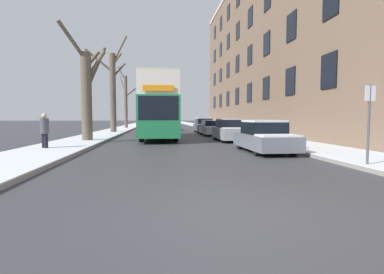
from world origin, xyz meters
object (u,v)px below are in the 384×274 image
oncoming_van (156,120)px  street_sign_post (369,121)px  parked_car_3 (204,126)px  pedestrian_left_sidewalk (45,131)px  parked_car_2 (213,128)px  double_decker_bus (159,105)px  parked_car_1 (231,131)px  bare_tree_left_2 (126,100)px  bare_tree_left_0 (87,91)px  parked_car_0 (264,137)px  bare_tree_left_1 (113,88)px

oncoming_van → street_sign_post: 29.39m
parked_car_3 → oncoming_van: (-4.90, 6.33, 0.55)m
pedestrian_left_sidewalk → street_sign_post: (11.06, -5.95, 0.47)m
parked_car_2 → street_sign_post: bearing=-85.4°
double_decker_bus → parked_car_1: bearing=-33.6°
bare_tree_left_2 → pedestrian_left_sidewalk: size_ratio=4.91×
bare_tree_left_0 → double_decker_bus: bearing=37.2°
oncoming_van → double_decker_bus: bearing=-88.9°
parked_car_2 → parked_car_0: bearing=-90.0°
parked_car_2 → pedestrian_left_sidewalk: pedestrian_left_sidewalk is taller
parked_car_3 → oncoming_van: size_ratio=0.81×
bare_tree_left_2 → parked_car_2: bare_tree_left_2 is taller
bare_tree_left_1 → parked_car_2: 10.45m
bare_tree_left_2 → oncoming_van: size_ratio=1.56×
bare_tree_left_1 → bare_tree_left_0: bearing=-89.9°
pedestrian_left_sidewalk → bare_tree_left_2: bearing=128.1°
parked_car_1 → parked_car_2: 6.33m
pedestrian_left_sidewalk → bare_tree_left_1: bearing=126.6°
parked_car_1 → parked_car_3: parked_car_3 is taller
bare_tree_left_1 → parked_car_2: bare_tree_left_1 is taller
bare_tree_left_0 → bare_tree_left_2: bearing=90.4°
oncoming_van → bare_tree_left_0: bearing=-102.6°
parked_car_2 → parked_car_3: (0.00, 5.11, 0.07)m
double_decker_bus → parked_car_1: double_decker_bus is taller
parked_car_1 → oncoming_van: (-4.90, 17.77, 0.57)m
bare_tree_left_1 → parked_car_2: (8.91, -4.02, -3.69)m
street_sign_post → parked_car_0: bearing=106.4°
oncoming_van → pedestrian_left_sidewalk: size_ratio=3.15×
bare_tree_left_0 → pedestrian_left_sidewalk: 5.34m
parked_car_2 → oncoming_van: bearing=113.2°
parked_car_2 → street_sign_post: 17.35m
double_decker_bus → oncoming_van: (-0.28, 14.69, -1.18)m
bare_tree_left_1 → oncoming_van: size_ratio=1.78×
pedestrian_left_sidewalk → parked_car_2: bearing=88.9°
oncoming_van → parked_car_0: bearing=-78.5°
bare_tree_left_1 → parked_car_0: 19.17m
parked_car_2 → parked_car_3: size_ratio=0.98×
bare_tree_left_1 → parked_car_0: bare_tree_left_1 is taller
parked_car_3 → street_sign_post: (1.39, -22.38, 0.72)m
bare_tree_left_2 → double_decker_bus: size_ratio=0.78×
parked_car_1 → parked_car_0: bearing=-90.0°
double_decker_bus → street_sign_post: double_decker_bus is taller
parked_car_1 → street_sign_post: 11.05m
oncoming_van → street_sign_post: (6.29, -28.71, 0.18)m
bare_tree_left_0 → parked_car_3: bare_tree_left_0 is taller
bare_tree_left_0 → street_sign_post: bare_tree_left_0 is taller
bare_tree_left_0 → bare_tree_left_2: size_ratio=0.82×
double_decker_bus → oncoming_van: 14.75m
parked_car_1 → street_sign_post: bearing=-82.8°
parked_car_3 → street_sign_post: street_sign_post is taller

